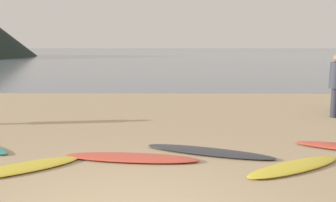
% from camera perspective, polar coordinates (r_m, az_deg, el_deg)
% --- Properties ---
extents(ground_plane, '(120.00, 120.00, 0.20)m').
position_cam_1_polar(ground_plane, '(14.19, -1.96, 0.09)').
color(ground_plane, tan).
rests_on(ground_plane, ground).
extents(ocean_water, '(140.00, 100.00, 0.01)m').
position_cam_1_polar(ocean_water, '(65.30, 0.00, 7.39)').
color(ocean_water, slate).
rests_on(ocean_water, ground).
extents(surfboard_3, '(1.97, 1.62, 0.07)m').
position_cam_1_polar(surfboard_3, '(6.81, -21.89, -9.64)').
color(surfboard_3, yellow).
rests_on(surfboard_3, ground).
extents(surfboard_4, '(2.58, 0.83, 0.08)m').
position_cam_1_polar(surfboard_4, '(6.88, -5.74, -8.77)').
color(surfboard_4, '#D84C38').
rests_on(surfboard_4, ground).
extents(surfboard_5, '(2.58, 1.34, 0.08)m').
position_cam_1_polar(surfboard_5, '(7.26, 6.37, -7.83)').
color(surfboard_5, '#333338').
rests_on(surfboard_5, ground).
extents(surfboard_6, '(2.08, 1.51, 0.08)m').
position_cam_1_polar(surfboard_6, '(6.75, 19.15, -9.65)').
color(surfboard_6, yellow).
rests_on(surfboard_6, ground).
extents(person_2, '(0.37, 0.37, 1.82)m').
position_cam_1_polar(person_2, '(11.44, 24.74, 2.95)').
color(person_2, '#2D2D38').
rests_on(person_2, ground).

